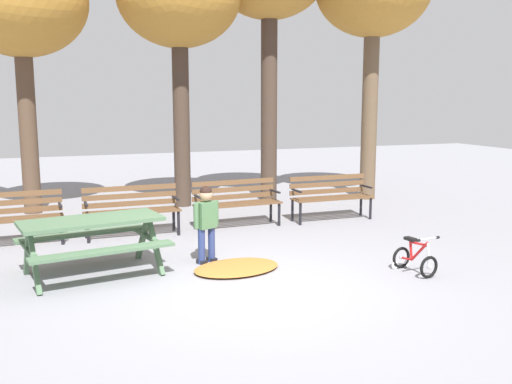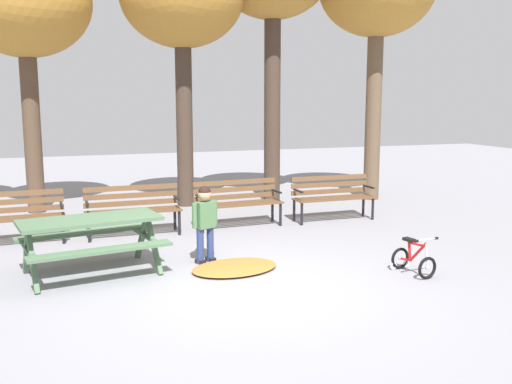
# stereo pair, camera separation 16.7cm
# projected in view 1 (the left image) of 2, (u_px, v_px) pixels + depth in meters

# --- Properties ---
(ground) EXTENTS (36.00, 36.00, 0.00)m
(ground) POSITION_uv_depth(u_px,v_px,m) (254.00, 289.00, 7.14)
(ground) COLOR gray
(picnic_table) EXTENTS (2.00, 1.63, 0.79)m
(picnic_table) POSITION_uv_depth(u_px,v_px,m) (92.00, 232.00, 7.61)
(picnic_table) COLOR #4C6B4C
(picnic_table) RESTS_ON ground
(park_bench_far_left) EXTENTS (1.62, 0.51, 0.85)m
(park_bench_far_left) POSITION_uv_depth(u_px,v_px,m) (10.00, 214.00, 9.16)
(park_bench_far_left) COLOR brown
(park_bench_far_left) RESTS_ON ground
(park_bench_left) EXTENTS (1.60, 0.47, 0.85)m
(park_bench_left) POSITION_uv_depth(u_px,v_px,m) (132.00, 206.00, 9.81)
(park_bench_left) COLOR brown
(park_bench_left) RESTS_ON ground
(park_bench_right) EXTENTS (1.62, 0.55, 0.85)m
(park_bench_right) POSITION_uv_depth(u_px,v_px,m) (236.00, 199.00, 10.51)
(park_bench_right) COLOR brown
(park_bench_right) RESTS_ON ground
(park_bench_far_right) EXTENTS (1.60, 0.46, 0.85)m
(park_bench_far_right) POSITION_uv_depth(u_px,v_px,m) (330.00, 194.00, 11.13)
(park_bench_far_right) COLOR brown
(park_bench_far_right) RESTS_ON ground
(child_standing) EXTENTS (0.40, 0.25, 1.11)m
(child_standing) POSITION_uv_depth(u_px,v_px,m) (206.00, 218.00, 8.16)
(child_standing) COLOR navy
(child_standing) RESTS_ON ground
(kids_bicycle) EXTENTS (0.43, 0.60, 0.54)m
(kids_bicycle) POSITION_uv_depth(u_px,v_px,m) (415.00, 258.00, 7.76)
(kids_bicycle) COLOR black
(kids_bicycle) RESTS_ON ground
(leaf_pile) EXTENTS (1.35, 1.05, 0.07)m
(leaf_pile) POSITION_uv_depth(u_px,v_px,m) (237.00, 267.00, 7.92)
(leaf_pile) COLOR #B26B2D
(leaf_pile) RESTS_ON ground
(tree_left) EXTENTS (2.60, 2.60, 5.32)m
(tree_left) POSITION_uv_depth(u_px,v_px,m) (20.00, 3.00, 11.19)
(tree_left) COLOR brown
(tree_left) RESTS_ON ground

